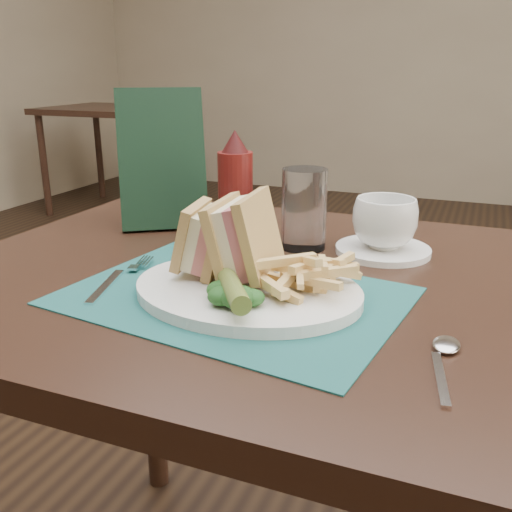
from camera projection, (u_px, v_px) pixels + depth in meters
The scene contains 18 objects.
floor at pixel (322, 474), 1.52m from camera, with size 7.00×7.00×0.00m, color black.
wall_back at pixel (440, 200), 4.59m from camera, with size 6.00×6.00×0.00m, color gray.
table_main at pixel (250, 478), 0.96m from camera, with size 0.90×0.75×0.75m, color black, non-canonical shape.
table_bg_left at pixel (117, 160), 4.15m from camera, with size 0.90×0.75×0.75m, color black, non-canonical shape.
placemat at pixel (234, 296), 0.74m from camera, with size 0.42×0.30×0.00m, color #195250.
plate at pixel (247, 290), 0.73m from camera, with size 0.30×0.24×0.01m, color white, non-canonical shape.
sandwich_half_a at pixel (191, 238), 0.77m from camera, with size 0.06×0.09×0.08m, color tan, non-canonical shape.
sandwich_half_b at pixel (229, 235), 0.74m from camera, with size 0.06×0.12×0.10m, color tan, non-canonical shape.
kale_garnish at pixel (231, 290), 0.68m from camera, with size 0.11×0.08×0.03m, color #163D17, non-canonical shape.
pickle_spear at pixel (232, 287), 0.66m from camera, with size 0.02×0.02×0.12m, color #566A28.
fries_pile at pixel (305, 271), 0.71m from camera, with size 0.18×0.20×0.05m, color #E5BE72, non-canonical shape.
fork at pixel (118, 276), 0.79m from camera, with size 0.03×0.17×0.01m, color silver, non-canonical shape.
spoon at pixel (443, 363), 0.56m from camera, with size 0.03×0.15×0.01m, color silver, non-canonical shape.
saucer at pixel (383, 250), 0.91m from camera, with size 0.15×0.15×0.01m, color white.
coffee_cup at pixel (385, 223), 0.89m from camera, with size 0.10×0.10×0.08m, color white.
drinking_glass at pixel (304, 209), 0.92m from camera, with size 0.07×0.07×0.13m, color white.
ketchup_bottle at pixel (235, 186), 0.95m from camera, with size 0.06×0.06×0.19m, color #57110E, non-canonical shape.
check_presenter at pixel (162, 159), 1.03m from camera, with size 0.15×0.02×0.25m, color black.
Camera 1 is at (0.30, -1.23, 1.04)m, focal length 40.00 mm.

